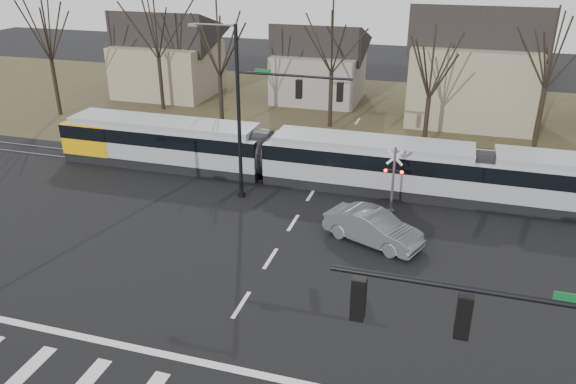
# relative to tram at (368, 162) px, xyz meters

# --- Properties ---
(ground) EXTENTS (140.00, 140.00, 0.00)m
(ground) POSITION_rel_tram_xyz_m (-3.06, -16.00, -1.74)
(ground) COLOR black
(grass_verge) EXTENTS (140.00, 28.00, 0.01)m
(grass_verge) POSITION_rel_tram_xyz_m (-3.06, 16.00, -1.74)
(grass_verge) COLOR #38331E
(grass_verge) RESTS_ON ground
(stop_line) EXTENTS (28.00, 0.35, 0.01)m
(stop_line) POSITION_rel_tram_xyz_m (-3.06, -17.80, -1.74)
(stop_line) COLOR silver
(stop_line) RESTS_ON ground
(lane_dashes) EXTENTS (0.18, 30.00, 0.01)m
(lane_dashes) POSITION_rel_tram_xyz_m (-3.06, -0.00, -1.74)
(lane_dashes) COLOR silver
(lane_dashes) RESTS_ON ground
(rail_pair) EXTENTS (90.00, 1.52, 0.06)m
(rail_pair) POSITION_rel_tram_xyz_m (-3.06, -0.20, -1.71)
(rail_pair) COLOR #59595E
(rail_pair) RESTS_ON ground
(tram) EXTENTS (42.20, 3.13, 3.20)m
(tram) POSITION_rel_tram_xyz_m (0.00, 0.00, 0.00)
(tram) COLOR gray
(tram) RESTS_ON ground
(sedan) EXTENTS (5.46, 6.44, 1.70)m
(sedan) POSITION_rel_tram_xyz_m (1.46, -6.90, -0.89)
(sedan) COLOR #54595C
(sedan) RESTS_ON ground
(signal_pole_far) EXTENTS (9.28, 0.44, 10.20)m
(signal_pole_far) POSITION_rel_tram_xyz_m (-5.47, -3.50, 3.96)
(signal_pole_far) COLOR black
(signal_pole_far) RESTS_ON ground
(rail_crossing_signal) EXTENTS (1.08, 0.36, 4.00)m
(rail_crossing_signal) POSITION_rel_tram_xyz_m (1.94, -3.21, 0.14)
(rail_crossing_signal) COLOR #59595B
(rail_crossing_signal) RESTS_ON ground
(tree_row) EXTENTS (59.20, 7.20, 10.00)m
(tree_row) POSITION_rel_tram_xyz_m (-1.06, 10.00, 3.26)
(tree_row) COLOR black
(tree_row) RESTS_ON ground
(house_a) EXTENTS (9.72, 8.64, 8.60)m
(house_a) POSITION_rel_tram_xyz_m (-23.06, 18.00, 2.72)
(house_a) COLOR gray
(house_a) RESTS_ON ground
(house_b) EXTENTS (8.64, 7.56, 7.65)m
(house_b) POSITION_rel_tram_xyz_m (-8.06, 20.00, 2.23)
(house_b) COLOR gray
(house_b) RESTS_ON ground
(house_c) EXTENTS (10.80, 8.64, 10.10)m
(house_c) POSITION_rel_tram_xyz_m (5.94, 17.00, 3.49)
(house_c) COLOR gray
(house_c) RESTS_ON ground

